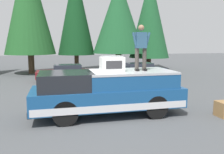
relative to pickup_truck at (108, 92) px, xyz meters
name	(u,v)px	position (x,y,z in m)	size (l,w,h in m)	color
ground_plane	(99,117)	(-0.20, 0.36, -0.87)	(90.00, 90.00, 0.00)	#4C4F51
pickup_truck	(108,92)	(0.00, 0.00, 0.00)	(2.01, 5.54, 1.65)	navy
compressor_unit	(112,64)	(-0.01, -0.17, 1.05)	(0.65, 0.84, 0.56)	silver
person_on_truck_bed	(141,47)	(-0.15, -1.24, 1.68)	(0.29, 0.72, 1.69)	#423D38
parked_car_navy	(138,70)	(8.52, -4.30, -0.29)	(1.64, 4.10, 1.16)	navy
parked_car_maroon	(66,73)	(8.45, 1.13, -0.29)	(1.64, 4.10, 1.16)	maroon
conifer_far_left	(150,17)	(14.24, -7.50, 4.42)	(4.05, 4.05, 9.43)	#4C3826
conifer_left	(119,16)	(12.56, -3.81, 4.21)	(4.69, 4.69, 8.44)	#4C3826
conifer_center_left	(76,11)	(14.58, -0.13, 4.82)	(3.49, 3.49, 9.87)	#4C3826
conifer_center_right	(28,2)	(13.27, 3.95, 5.24)	(4.30, 4.30, 10.55)	#4C3826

